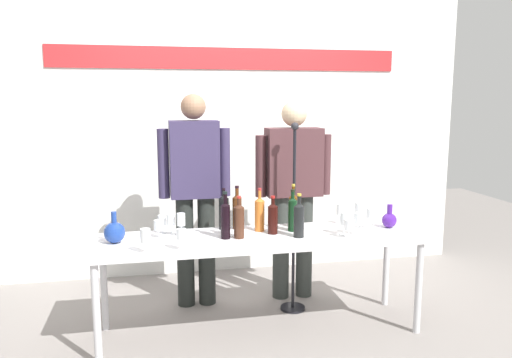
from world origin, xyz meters
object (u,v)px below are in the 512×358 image
wine_glass_right_5 (344,219)px  wine_glass_right_2 (359,219)px  wine_glass_left_1 (145,236)px  wine_glass_left_3 (181,220)px  presenter_left (195,188)px  wine_glass_left_4 (162,221)px  wine_bottle_5 (293,213)px  wine_glass_right_1 (360,208)px  wine_bottle_7 (260,213)px  decanter_blue_right (389,219)px  wine_bottle_6 (237,210)px  wine_bottle_8 (224,211)px  microphone_stand (293,249)px  decanter_blue_left (114,232)px  wine_glass_left_5 (159,226)px  wine_bottle_4 (293,209)px  wine_bottle_2 (225,219)px  wine_glass_left_0 (181,235)px  wine_glass_left_2 (171,221)px  wine_glass_right_3 (349,225)px  display_table (260,244)px  presenter_right (293,186)px  wine_glass_right_0 (340,210)px  wine_bottle_3 (273,217)px  wine_bottle_1 (299,219)px  wine_bottle_0 (239,220)px  wine_glass_right_4 (371,214)px

wine_glass_right_5 → wine_glass_right_2: bearing=-13.2°
wine_glass_left_1 → wine_glass_left_3: (0.24, 0.33, 0.01)m
presenter_left → wine_glass_left_4: size_ratio=12.84×
wine_bottle_5 → wine_glass_right_1: 0.59m
wine_bottle_7 → decanter_blue_right: bearing=-6.1°
wine_bottle_6 → wine_glass_right_2: bearing=-22.8°
wine_bottle_8 → wine_glass_right_2: size_ratio=1.94×
microphone_stand → decanter_blue_left: bearing=-167.8°
wine_glass_left_1 → wine_glass_left_5: size_ratio=1.22×
wine_bottle_4 → wine_glass_left_1: 1.19m
decanter_blue_left → wine_glass_right_2: size_ratio=1.36×
presenter_left → wine_bottle_2: (0.16, -0.60, -0.12)m
wine_glass_left_3 → wine_glass_left_1: bearing=-126.1°
wine_glass_left_0 → wine_glass_left_2: bearing=97.7°
wine_glass_left_5 → wine_glass_right_3: wine_glass_right_3 is taller
display_table → wine_glass_left_3: size_ratio=13.76×
wine_bottle_8 → presenter_right: bearing=28.3°
wine_glass_left_4 → wine_glass_right_3: size_ratio=1.01×
presenter_left → wine_glass_left_2: 0.51m
wine_glass_left_3 → wine_bottle_5: bearing=-0.5°
wine_glass_right_1 → wine_glass_right_0: bearing=171.7°
wine_glass_right_3 → microphone_stand: bearing=117.2°
wine_bottle_4 → wine_bottle_3: bearing=-139.6°
wine_bottle_6 → wine_glass_right_3: wine_bottle_6 is taller
wine_bottle_1 → wine_glass_left_3: size_ratio=1.83×
wine_glass_left_4 → wine_glass_right_2: (1.38, -0.33, 0.02)m
decanter_blue_right → wine_glass_left_5: bearing=178.0°
decanter_blue_right → wine_glass_left_2: bearing=175.8°
decanter_blue_left → wine_bottle_2: wine_bottle_2 is taller
wine_glass_right_1 → wine_glass_right_2: 0.34m
wine_bottle_0 → wine_bottle_7: size_ratio=0.93×
wine_glass_left_5 → wine_glass_right_4: (1.57, -0.06, 0.02)m
decanter_blue_right → wine_glass_left_4: (-1.70, 0.19, 0.03)m
presenter_right → wine_bottle_4: presenter_right is taller
decanter_blue_right → wine_glass_left_0: 1.60m
wine_glass_right_3 → wine_glass_left_2: bearing=164.8°
display_table → wine_bottle_1: bearing=-17.7°
wine_bottle_0 → microphone_stand: 0.70m
wine_bottle_4 → wine_glass_left_2: bearing=-176.0°
decanter_blue_right → wine_glass_left_3: 1.57m
wine_bottle_4 → wine_bottle_7: wine_bottle_4 is taller
wine_bottle_2 → wine_glass_right_0: size_ratio=2.11×
decanter_blue_right → wine_glass_right_5: decanter_blue_right is taller
wine_glass_left_2 → wine_bottle_0: bearing=-20.3°
presenter_right → wine_glass_right_3: size_ratio=12.57×
wine_bottle_1 → wine_glass_left_4: bearing=162.3°
wine_bottle_3 → wine_bottle_5: bearing=15.1°
wine_bottle_4 → wine_glass_left_5: (-1.01, -0.13, -0.04)m
display_table → wine_glass_left_0: size_ratio=16.63×
microphone_stand → wine_bottle_3: bearing=-130.7°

